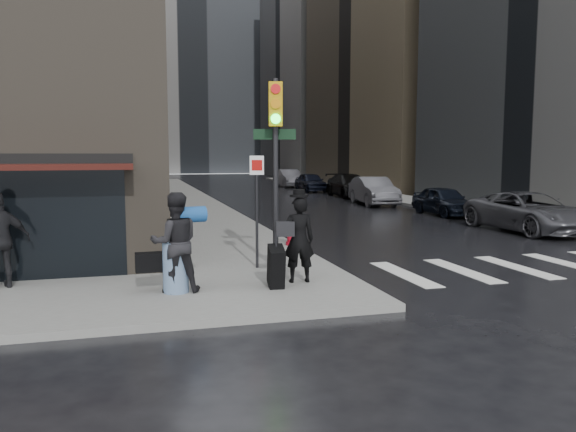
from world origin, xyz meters
name	(u,v)px	position (x,y,z in m)	size (l,w,h in m)	color
ground	(275,293)	(0.00, 0.00, 0.00)	(140.00, 140.00, 0.00)	black
sidewalk_left	(177,196)	(0.00, 27.00, 0.07)	(4.00, 50.00, 0.15)	slate
sidewalk_right	(363,193)	(13.50, 27.00, 0.07)	(3.00, 50.00, 0.15)	slate
crosswalk	(542,265)	(7.50, 1.00, 0.00)	(8.50, 3.00, 0.01)	silver
bldg_left_far	(40,68)	(-13.00, 62.00, 13.00)	(22.00, 20.00, 26.00)	#55241D
bldg_right_far	(360,80)	(26.00, 58.00, 12.50)	(22.00, 20.00, 25.00)	slate
bldg_distant	(189,68)	(6.00, 78.00, 16.00)	(40.00, 12.00, 32.00)	slate
man_overcoat	(294,244)	(0.47, 0.19, 1.01)	(1.15, 1.00, 2.05)	black
man_jeans	(175,242)	(-2.05, 0.07, 1.16)	(1.45, 0.80, 2.02)	black
man_greycoat	(0,240)	(-5.50, 1.40, 1.15)	(1.27, 0.86, 2.00)	black
traffic_light	(274,147)	(0.44, 1.81, 3.08)	(1.11, 0.62, 4.55)	black
fire_hydrant	(292,234)	(1.80, 5.07, 0.50)	(0.46, 0.34, 0.79)	#A50A1A
parked_car_0	(529,212)	(11.50, 6.58, 0.75)	(2.47, 5.36, 1.49)	#434348
parked_car_1	(444,201)	(11.48, 12.52, 0.69)	(1.63, 4.06, 1.38)	black
parked_car_2	(373,191)	(10.48, 18.46, 0.80)	(1.69, 4.85, 1.60)	#525257
parked_car_3	(350,185)	(11.39, 24.40, 0.78)	(2.17, 5.34, 1.55)	black
parked_car_4	(311,182)	(10.51, 30.34, 0.73)	(1.72, 4.28, 1.46)	black
parked_car_5	(289,178)	(10.40, 36.28, 0.78)	(1.65, 4.72, 1.56)	#45454A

